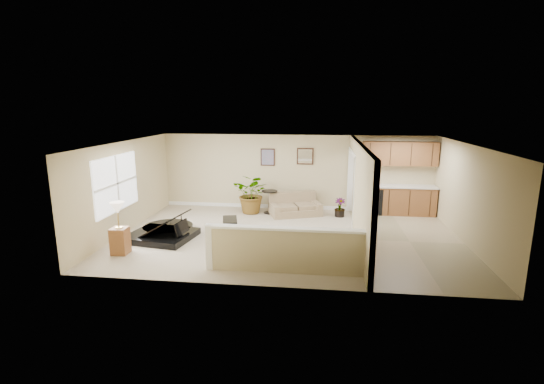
# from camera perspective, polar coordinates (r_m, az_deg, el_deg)

# --- Properties ---
(floor) EXTENTS (9.00, 9.00, 0.00)m
(floor) POSITION_cam_1_polar(r_m,az_deg,el_deg) (10.62, 2.37, -6.50)
(floor) COLOR beige
(floor) RESTS_ON ground
(back_wall) EXTENTS (9.00, 0.04, 2.50)m
(back_wall) POSITION_cam_1_polar(r_m,az_deg,el_deg) (13.22, 3.49, 2.86)
(back_wall) COLOR #C7B688
(back_wall) RESTS_ON floor
(front_wall) EXTENTS (9.00, 0.04, 2.50)m
(front_wall) POSITION_cam_1_polar(r_m,az_deg,el_deg) (7.39, 0.53, -4.83)
(front_wall) COLOR #C7B688
(front_wall) RESTS_ON floor
(left_wall) EXTENTS (0.04, 6.00, 2.50)m
(left_wall) POSITION_cam_1_polar(r_m,az_deg,el_deg) (11.54, -20.44, 0.68)
(left_wall) COLOR #C7B688
(left_wall) RESTS_ON floor
(right_wall) EXTENTS (0.04, 6.00, 2.50)m
(right_wall) POSITION_cam_1_polar(r_m,az_deg,el_deg) (10.90, 26.72, -0.53)
(right_wall) COLOR #C7B688
(right_wall) RESTS_ON floor
(ceiling) EXTENTS (9.00, 6.00, 0.04)m
(ceiling) POSITION_cam_1_polar(r_m,az_deg,el_deg) (10.09, 2.49, 7.05)
(ceiling) COLOR silver
(ceiling) RESTS_ON back_wall
(kitchen_vinyl) EXTENTS (2.70, 6.00, 0.01)m
(kitchen_vinyl) POSITION_cam_1_polar(r_m,az_deg,el_deg) (10.85, 19.31, -6.78)
(kitchen_vinyl) COLOR gray
(kitchen_vinyl) RESTS_ON floor
(interior_partition) EXTENTS (0.18, 5.99, 2.50)m
(interior_partition) POSITION_cam_1_polar(r_m,az_deg,el_deg) (10.55, 12.33, -0.03)
(interior_partition) COLOR #C7B688
(interior_partition) RESTS_ON floor
(pony_half_wall) EXTENTS (3.42, 0.22, 1.00)m
(pony_half_wall) POSITION_cam_1_polar(r_m,az_deg,el_deg) (8.28, 1.60, -8.26)
(pony_half_wall) COLOR #C7B688
(pony_half_wall) RESTS_ON floor
(left_window) EXTENTS (0.05, 2.15, 1.45)m
(left_window) POSITION_cam_1_polar(r_m,az_deg,el_deg) (11.06, -21.62, 1.16)
(left_window) COLOR white
(left_window) RESTS_ON left_wall
(wall_art_left) EXTENTS (0.48, 0.04, 0.58)m
(wall_art_left) POSITION_cam_1_polar(r_m,az_deg,el_deg) (13.21, -0.62, 5.06)
(wall_art_left) COLOR #341C13
(wall_art_left) RESTS_ON back_wall
(wall_mirror) EXTENTS (0.55, 0.04, 0.55)m
(wall_mirror) POSITION_cam_1_polar(r_m,az_deg,el_deg) (13.10, 4.83, 5.18)
(wall_mirror) COLOR #341C13
(wall_mirror) RESTS_ON back_wall
(kitchen_cabinets) EXTENTS (2.36, 0.65, 2.33)m
(kitchen_cabinets) POSITION_cam_1_polar(r_m,az_deg,el_deg) (13.22, 17.32, 0.63)
(kitchen_cabinets) COLOR brown
(kitchen_cabinets) RESTS_ON floor
(piano) EXTENTS (2.05, 2.10, 1.52)m
(piano) POSITION_cam_1_polar(r_m,az_deg,el_deg) (10.83, -15.76, -3.08)
(piano) COLOR black
(piano) RESTS_ON floor
(piano_bench) EXTENTS (0.53, 0.80, 0.49)m
(piano_bench) POSITION_cam_1_polar(r_m,az_deg,el_deg) (10.63, -6.09, -5.15)
(piano_bench) COLOR black
(piano_bench) RESTS_ON floor
(loveseat) EXTENTS (1.88, 1.41, 0.91)m
(loveseat) POSITION_cam_1_polar(r_m,az_deg,el_deg) (12.68, 3.39, -1.74)
(loveseat) COLOR #988561
(loveseat) RESTS_ON floor
(accent_table) EXTENTS (0.52, 0.52, 0.75)m
(accent_table) POSITION_cam_1_polar(r_m,az_deg,el_deg) (12.77, -0.36, -0.99)
(accent_table) COLOR black
(accent_table) RESTS_ON floor
(palm_plant) EXTENTS (1.41, 1.31, 1.29)m
(palm_plant) POSITION_cam_1_polar(r_m,az_deg,el_deg) (12.77, -2.83, -0.29)
(palm_plant) COLOR black
(palm_plant) RESTS_ON floor
(small_plant) EXTENTS (0.36, 0.36, 0.59)m
(small_plant) POSITION_cam_1_polar(r_m,az_deg,el_deg) (12.62, 9.78, -2.41)
(small_plant) COLOR black
(small_plant) RESTS_ON floor
(lamp_stand) EXTENTS (0.39, 0.39, 1.26)m
(lamp_stand) POSITION_cam_1_polar(r_m,az_deg,el_deg) (9.97, -21.24, -5.43)
(lamp_stand) COLOR brown
(lamp_stand) RESTS_ON floor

